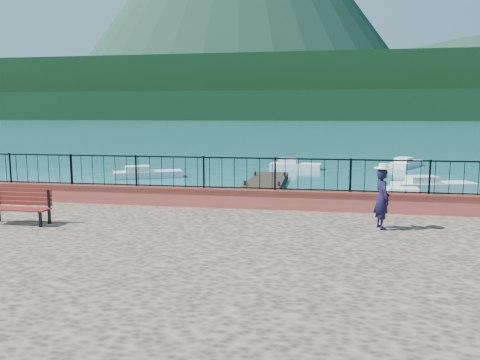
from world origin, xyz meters
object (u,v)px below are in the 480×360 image
(boat_3, at_px, (148,171))
(boat_2, at_px, (434,183))
(boat_5, at_px, (406,162))
(person, at_px, (382,199))
(boat_0, at_px, (143,203))
(boat_4, at_px, (296,164))
(boat_1, at_px, (416,197))
(park_bench, at_px, (20,214))

(boat_3, bearing_deg, boat_2, -33.14)
(boat_5, bearing_deg, person, -162.67)
(boat_0, xyz_separation_m, boat_3, (-3.63, 10.09, 0.00))
(boat_2, bearing_deg, person, -121.37)
(boat_0, xyz_separation_m, boat_4, (5.42, 16.47, 0.00))
(boat_4, bearing_deg, boat_5, 24.33)
(boat_0, bearing_deg, boat_4, 76.56)
(boat_2, height_order, boat_3, same)
(boat_3, bearing_deg, boat_1, -49.62)
(boat_0, distance_m, boat_2, 15.40)
(boat_0, distance_m, boat_4, 17.34)
(person, distance_m, boat_2, 14.94)
(boat_4, height_order, boat_5, same)
(person, distance_m, boat_3, 20.58)
(park_bench, height_order, boat_0, park_bench)
(park_bench, relative_size, boat_5, 0.40)
(park_bench, bearing_deg, boat_1, 42.14)
(boat_2, bearing_deg, park_bench, -145.79)
(boat_0, xyz_separation_m, boat_2, (13.22, 7.90, 0.00))
(person, height_order, boat_0, person)
(person, xyz_separation_m, boat_3, (-12.38, 16.36, -1.56))
(boat_3, bearing_deg, boat_4, 9.43)
(boat_3, bearing_deg, boat_0, -95.96)
(park_bench, height_order, boat_4, park_bench)
(park_bench, bearing_deg, boat_2, 48.15)
(boat_0, relative_size, boat_5, 0.97)
(boat_1, height_order, boat_4, same)
(person, relative_size, boat_3, 0.35)
(boat_2, relative_size, boat_5, 1.06)
(boat_1, xyz_separation_m, boat_5, (2.30, 15.90, 0.00))
(person, relative_size, boat_4, 0.41)
(person, relative_size, boat_5, 0.38)
(park_bench, bearing_deg, person, 6.72)
(boat_0, distance_m, boat_3, 10.72)
(person, xyz_separation_m, boat_5, (4.99, 25.58, -1.56))
(boat_3, relative_size, boat_4, 1.16)
(boat_3, relative_size, boat_5, 1.07)
(park_bench, distance_m, boat_5, 30.23)
(boat_4, bearing_deg, boat_0, -102.78)
(boat_3, distance_m, boat_5, 19.67)
(boat_0, height_order, boat_5, same)
(boat_0, bearing_deg, boat_2, 35.65)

